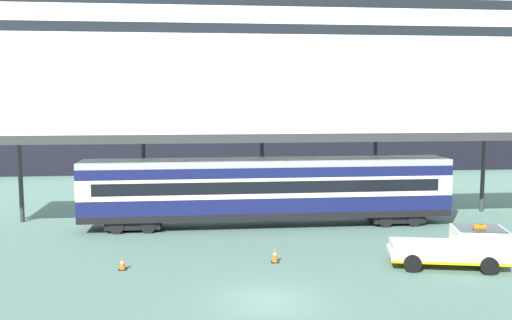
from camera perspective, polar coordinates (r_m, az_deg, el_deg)
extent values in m
plane|color=slate|center=(22.65, 1.26, -13.95)|extent=(400.00, 400.00, 0.00)
cube|color=black|center=(70.43, -13.55, 1.43)|extent=(138.42, 24.01, 3.96)
cube|color=white|center=(70.18, -13.69, 6.81)|extent=(138.42, 24.01, 9.24)
cube|color=white|center=(70.50, -13.82, 11.72)|extent=(127.34, 22.09, 2.85)
cube|color=black|center=(59.69, -15.26, 12.82)|extent=(121.81, 0.12, 1.03)
cube|color=white|center=(70.83, -13.89, 14.02)|extent=(122.25, 21.20, 2.85)
cube|color=silver|center=(34.55, 1.04, 3.14)|extent=(38.11, 5.35, 0.25)
cube|color=#313131|center=(32.02, 1.62, 2.20)|extent=(38.11, 0.20, 0.50)
cylinder|color=#313131|center=(38.43, -22.62, -1.55)|extent=(0.28, 0.28, 5.78)
cylinder|color=#313131|center=(36.99, -11.22, -1.47)|extent=(0.28, 0.28, 5.78)
cylinder|color=#313131|center=(37.09, 0.59, -1.32)|extent=(0.28, 0.28, 5.78)
cylinder|color=#313131|center=(38.72, 11.87, -1.13)|extent=(0.28, 0.28, 5.78)
cylinder|color=#313131|center=(41.71, 21.88, -0.92)|extent=(0.28, 0.28, 5.78)
cube|color=black|center=(34.72, 1.13, -5.28)|extent=(22.20, 2.80, 0.40)
cube|color=#141947|center=(34.59, 1.13, -4.22)|extent=(22.20, 2.80, 0.90)
cube|color=beige|center=(34.41, 1.14, -2.50)|extent=(22.20, 2.80, 1.20)
cube|color=black|center=(33.06, 1.44, -2.78)|extent=(20.43, 0.08, 0.72)
cube|color=#141947|center=(34.28, 1.14, -1.02)|extent=(22.20, 2.80, 0.60)
cube|color=#A0A0A0|center=(34.22, 1.14, -0.22)|extent=(22.20, 2.69, 0.36)
cube|color=black|center=(34.73, -12.15, -6.09)|extent=(3.20, 2.35, 0.50)
cylinder|color=black|center=(33.70, -13.89, -6.57)|extent=(0.84, 0.12, 0.84)
cylinder|color=black|center=(33.50, -10.81, -6.57)|extent=(0.84, 0.12, 0.84)
cube|color=black|center=(36.66, 13.68, -5.47)|extent=(3.20, 2.35, 0.50)
cylinder|color=black|center=(35.28, 12.94, -5.96)|extent=(0.84, 0.12, 0.84)
cylinder|color=black|center=(35.91, 15.67, -5.82)|extent=(0.84, 0.12, 0.84)
cube|color=silver|center=(28.06, 18.57, -9.01)|extent=(5.51, 3.09, 0.36)
cube|color=#F2B20C|center=(28.09, 18.56, -9.27)|extent=(5.52, 3.11, 0.12)
cube|color=silver|center=(28.22, 21.54, -7.51)|extent=(2.65, 2.37, 1.10)
cube|color=#19232D|center=(28.14, 21.56, -6.82)|extent=(2.43, 2.25, 0.44)
cube|color=orange|center=(28.08, 21.59, -6.26)|extent=(0.59, 0.32, 0.16)
cube|color=silver|center=(27.77, 16.47, -8.34)|extent=(3.26, 2.51, 0.36)
cylinder|color=black|center=(29.43, 21.35, -8.77)|extent=(0.84, 0.42, 0.80)
cylinder|color=black|center=(27.58, 22.42, -9.83)|extent=(0.84, 0.42, 0.80)
cylinder|color=black|center=(28.76, 14.85, -8.89)|extent=(0.84, 0.42, 0.80)
cylinder|color=black|center=(26.86, 15.48, -10.00)|extent=(0.84, 0.42, 0.80)
cube|color=black|center=(27.07, -13.27, -10.65)|extent=(0.36, 0.36, 0.04)
cone|color=#EA590F|center=(26.99, -13.29, -10.04)|extent=(0.30, 0.30, 0.55)
cylinder|color=white|center=(26.98, -13.29, -9.99)|extent=(0.17, 0.17, 0.08)
cube|color=black|center=(27.48, 1.93, -10.22)|extent=(0.36, 0.36, 0.04)
cone|color=#EA590F|center=(27.38, 1.93, -9.49)|extent=(0.30, 0.30, 0.68)
cylinder|color=white|center=(27.37, 1.93, -9.42)|extent=(0.17, 0.17, 0.10)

